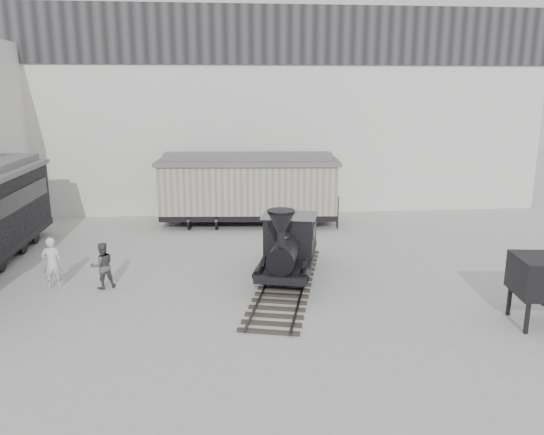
{
  "coord_description": "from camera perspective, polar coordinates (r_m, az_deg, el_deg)",
  "views": [
    {
      "loc": [
        -0.91,
        -14.94,
        6.68
      ],
      "look_at": [
        0.89,
        4.49,
        2.0
      ],
      "focal_mm": 35.0,
      "sensor_mm": 36.0,
      "label": 1
    }
  ],
  "objects": [
    {
      "name": "north_wall",
      "position": [
        29.96,
        -3.63,
        11.31
      ],
      "size": [
        34.0,
        2.51,
        11.0
      ],
      "color": "silver",
      "rests_on": "ground"
    },
    {
      "name": "visitor_b",
      "position": [
        19.22,
        -17.77,
        -4.95
      ],
      "size": [
        0.98,
        0.89,
        1.63
      ],
      "primitive_type": "imported",
      "rotation": [
        0.0,
        0.0,
        3.57
      ],
      "color": "#4E4D4F",
      "rests_on": "ground"
    },
    {
      "name": "locomotive",
      "position": [
        19.14,
        1.77,
        -3.54
      ],
      "size": [
        3.75,
        8.45,
        2.92
      ],
      "rotation": [
        0.0,
        0.0,
        -0.25
      ],
      "color": "#2A271F",
      "rests_on": "ground"
    },
    {
      "name": "visitor_a",
      "position": [
        19.83,
        -22.6,
        -4.52
      ],
      "size": [
        0.74,
        0.58,
        1.81
      ],
      "primitive_type": "imported",
      "rotation": [
        0.0,
        0.0,
        3.38
      ],
      "color": "silver",
      "rests_on": "ground"
    },
    {
      "name": "boxcar",
      "position": [
        26.73,
        -2.55,
        3.24
      ],
      "size": [
        9.19,
        3.51,
        3.68
      ],
      "rotation": [
        0.0,
        0.0,
        -0.08
      ],
      "color": "black",
      "rests_on": "ground"
    },
    {
      "name": "ground",
      "position": [
        16.4,
        -1.68,
        -10.57
      ],
      "size": [
        90.0,
        90.0,
        0.0
      ],
      "primitive_type": "plane",
      "color": "#9E9E9B"
    }
  ]
}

